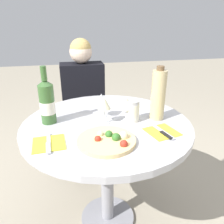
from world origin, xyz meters
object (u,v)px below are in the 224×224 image
at_px(chair_behind_diner, 84,116).
at_px(wine_bottle, 47,102).
at_px(dining_table, 107,140).
at_px(tall_carafe, 158,95).
at_px(seated_diner, 85,113).
at_px(pizza_large, 108,140).

relative_size(chair_behind_diner, wine_bottle, 2.78).
bearing_deg(dining_table, tall_carafe, -3.13).
bearing_deg(dining_table, seated_diner, 95.63).
relative_size(seated_diner, wine_bottle, 3.62).
xyz_separation_m(dining_table, pizza_large, (-0.04, -0.23, 0.13)).
relative_size(chair_behind_diner, seated_diner, 0.77).
height_order(dining_table, tall_carafe, tall_carafe).
height_order(dining_table, chair_behind_diner, chair_behind_diner).
relative_size(chair_behind_diner, pizza_large, 3.18).
xyz_separation_m(seated_diner, pizza_large, (0.03, -0.93, 0.25)).
bearing_deg(chair_behind_diner, tall_carafe, 113.19).
bearing_deg(chair_behind_diner, wine_bottle, 71.99).
relative_size(dining_table, chair_behind_diner, 1.08).
xyz_separation_m(dining_table, tall_carafe, (0.30, -0.02, 0.26)).
relative_size(dining_table, tall_carafe, 3.09).
distance_m(chair_behind_diner, seated_diner, 0.16).
xyz_separation_m(pizza_large, tall_carafe, (0.34, 0.21, 0.13)).
bearing_deg(pizza_large, dining_table, 80.54).
bearing_deg(wine_bottle, chair_behind_diner, 71.99).
xyz_separation_m(chair_behind_diner, seated_diner, (-0.00, -0.14, 0.09)).
bearing_deg(tall_carafe, wine_bottle, 172.62).
distance_m(pizza_large, wine_bottle, 0.42).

